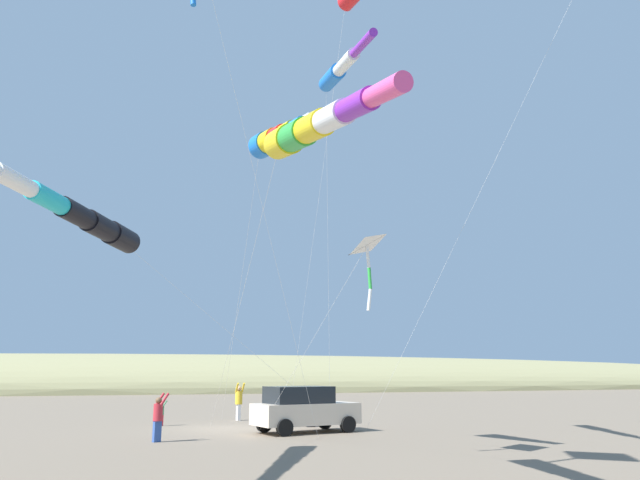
% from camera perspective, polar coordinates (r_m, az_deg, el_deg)
% --- Properties ---
extents(ground_plane, '(600.00, 600.00, 0.00)m').
position_cam_1_polar(ground_plane, '(27.85, -8.59, -17.34)').
color(ground_plane, '#756654').
extents(dune_ridge_grassy, '(28.00, 240.00, 9.36)m').
position_cam_1_polar(dune_ridge_grassy, '(82.60, -13.82, -13.77)').
color(dune_ridge_grassy, '#938E60').
rests_on(dune_ridge_grassy, ground_plane).
extents(parked_car, '(2.90, 4.63, 1.85)m').
position_cam_1_polar(parked_car, '(25.68, -1.54, -15.77)').
color(parked_car, beige).
rests_on(parked_car, ground_plane).
extents(cooler_box, '(0.62, 0.42, 0.42)m').
position_cam_1_polar(cooler_box, '(28.54, -0.98, -16.92)').
color(cooler_box, black).
rests_on(cooler_box, ground_plane).
extents(person_adult_flyer, '(0.56, 0.61, 1.70)m').
position_cam_1_polar(person_adult_flyer, '(23.08, -15.17, -15.80)').
color(person_adult_flyer, '#335199').
rests_on(person_adult_flyer, ground_plane).
extents(person_child_green_jacket, '(0.36, 0.40, 1.14)m').
position_cam_1_polar(person_child_green_jacket, '(29.75, -14.86, -15.55)').
color(person_child_green_jacket, '#B72833').
rests_on(person_child_green_jacket, ground_plane).
extents(person_child_grey_jacket, '(0.61, 0.49, 1.89)m').
position_cam_1_polar(person_child_grey_jacket, '(32.12, -7.75, -14.85)').
color(person_child_grey_jacket, silver).
rests_on(person_child_grey_jacket, ground_plane).
extents(kite_windsock_orange_high_right, '(20.74, 1.02, 8.44)m').
position_cam_1_polar(kite_windsock_orange_high_right, '(13.08, -1.10, 10.48)').
color(kite_windsock_orange_high_right, yellow).
rests_on(kite_windsock_orange_high_right, ground_plane).
extents(kite_windsock_black_fish_shape, '(14.19, 12.43, 6.76)m').
position_cam_1_polar(kite_windsock_black_fish_shape, '(17.11, -21.57, 1.97)').
color(kite_windsock_black_fish_shape, black).
rests_on(kite_windsock_black_fish_shape, ground_plane).
extents(kite_windsock_rainbow_low_near, '(12.42, 2.52, 14.42)m').
position_cam_1_polar(kite_windsock_rainbow_low_near, '(23.36, 1.83, 15.87)').
color(kite_windsock_rainbow_low_near, blue).
rests_on(kite_windsock_rainbow_low_near, ground_plane).
extents(kite_windsock_red_high_left, '(15.88, 1.67, 10.73)m').
position_cam_1_polar(kite_windsock_red_high_left, '(20.68, -4.15, 9.71)').
color(kite_windsock_red_high_left, blue).
rests_on(kite_windsock_red_high_left, ground_plane).
extents(kite_delta_blue_topmost, '(9.16, 2.42, 6.63)m').
position_cam_1_polar(kite_delta_blue_topmost, '(18.42, 4.37, -0.52)').
color(kite_delta_blue_topmost, white).
rests_on(kite_delta_blue_topmost, ground_plane).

